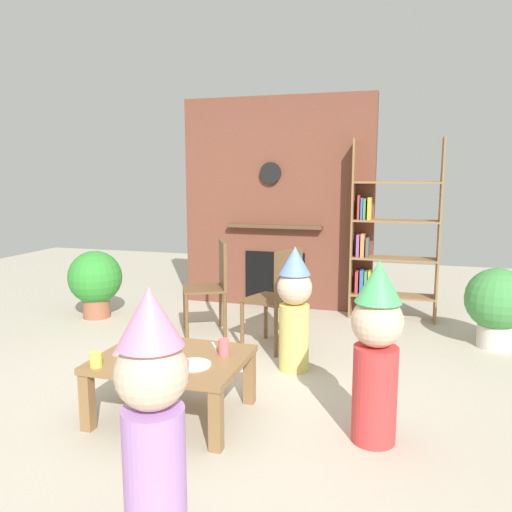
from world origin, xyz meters
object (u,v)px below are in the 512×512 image
(paper_cup_center, at_px, (183,369))
(paper_plate_rear, at_px, (162,349))
(paper_cup_far_right, at_px, (175,352))
(coffee_table, at_px, (172,365))
(paper_cup_near_left, at_px, (224,347))
(dining_chair_middle, at_px, (279,293))
(paper_plate_front, at_px, (193,365))
(paper_cup_far_left, at_px, (135,357))
(child_in_pink, at_px, (376,348))
(child_with_cone_hat, at_px, (153,410))
(potted_plant_tall, at_px, (497,303))
(potted_plant_short, at_px, (95,280))
(dining_chair_left, at_px, (213,281))
(child_by_the_chairs, at_px, (294,306))
(bookshelf, at_px, (386,239))
(birthday_cake_slice, at_px, (120,348))
(paper_cup_near_right, at_px, (96,360))

(paper_cup_center, xyz_separation_m, paper_plate_rear, (-0.32, 0.38, -0.04))
(paper_cup_center, distance_m, paper_cup_far_right, 0.31)
(coffee_table, relative_size, paper_cup_center, 9.25)
(paper_plate_rear, bearing_deg, paper_cup_near_left, 2.54)
(dining_chair_middle, bearing_deg, paper_cup_center, 105.33)
(paper_plate_front, relative_size, dining_chair_middle, 0.24)
(paper_cup_far_left, relative_size, child_in_pink, 0.09)
(child_with_cone_hat, bearing_deg, dining_chair_middle, -20.40)
(dining_chair_middle, bearing_deg, paper_plate_rear, 90.77)
(paper_cup_far_left, relative_size, potted_plant_tall, 0.13)
(paper_cup_center, bearing_deg, potted_plant_short, 133.15)
(paper_cup_center, relative_size, child_in_pink, 0.09)
(paper_cup_center, height_order, child_with_cone_hat, child_with_cone_hat)
(potted_plant_tall, bearing_deg, dining_chair_left, -173.41)
(paper_cup_far_left, height_order, dining_chair_middle, dining_chair_middle)
(paper_plate_rear, relative_size, dining_chair_middle, 0.24)
(child_by_the_chairs, bearing_deg, dining_chair_middle, -121.96)
(paper_plate_front, bearing_deg, child_in_pink, 8.47)
(paper_cup_far_right, bearing_deg, potted_plant_tall, 43.60)
(paper_cup_far_left, xyz_separation_m, child_with_cone_hat, (0.57, -0.84, 0.13))
(coffee_table, relative_size, paper_plate_front, 4.29)
(child_in_pink, bearing_deg, paper_plate_front, 6.44)
(bookshelf, xyz_separation_m, paper_cup_near_left, (-0.88, -2.62, -0.41))
(paper_plate_front, bearing_deg, paper_cup_center, -85.25)
(paper_cup_far_right, distance_m, dining_chair_middle, 1.48)
(paper_cup_near_left, relative_size, paper_plate_front, 0.49)
(paper_cup_center, height_order, child_by_the_chairs, child_by_the_chairs)
(paper_cup_center, height_order, potted_plant_tall, potted_plant_tall)
(birthday_cake_slice, xyz_separation_m, potted_plant_tall, (2.52, 2.07, -0.03))
(child_with_cone_hat, bearing_deg, potted_plant_short, 15.53)
(coffee_table, relative_size, child_by_the_chairs, 0.93)
(bookshelf, relative_size, child_in_pink, 1.80)
(coffee_table, distance_m, paper_cup_far_right, 0.12)
(paper_plate_rear, distance_m, potted_plant_short, 2.44)
(paper_cup_far_right, distance_m, dining_chair_left, 1.80)
(potted_plant_tall, bearing_deg, paper_cup_far_left, -136.60)
(birthday_cake_slice, relative_size, child_with_cone_hat, 0.09)
(birthday_cake_slice, bearing_deg, paper_cup_center, -23.17)
(coffee_table, distance_m, child_by_the_chairs, 1.15)
(paper_plate_front, xyz_separation_m, child_in_pink, (1.05, 0.16, 0.16))
(dining_chair_left, bearing_deg, bookshelf, -173.97)
(paper_cup_near_right, bearing_deg, paper_cup_near_left, 31.37)
(paper_plate_rear, height_order, dining_chair_left, dining_chair_left)
(child_in_pink, relative_size, dining_chair_left, 1.18)
(coffee_table, bearing_deg, potted_plant_short, 134.18)
(child_by_the_chairs, distance_m, dining_chair_left, 1.20)
(bookshelf, xyz_separation_m, potted_plant_tall, (1.00, -0.71, -0.45))
(birthday_cake_slice, distance_m, potted_plant_short, 2.41)
(paper_plate_front, distance_m, dining_chair_left, 1.92)
(birthday_cake_slice, distance_m, child_by_the_chairs, 1.38)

